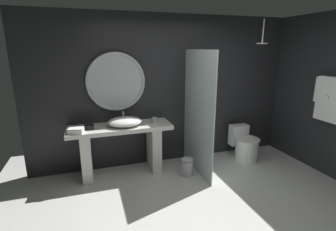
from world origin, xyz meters
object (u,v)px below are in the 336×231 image
(tumbler_cup, at_px, (154,120))
(waste_bin, at_px, (187,166))
(toilet, at_px, (245,145))
(rain_shower_head, at_px, (262,41))
(folded_hand_towel, at_px, (76,131))
(tissue_box, at_px, (89,127))
(vessel_sink, at_px, (125,122))
(round_wall_mirror, at_px, (116,82))
(hanging_bathrobe, at_px, (330,97))

(tumbler_cup, xyz_separation_m, waste_bin, (0.42, -0.42, -0.72))
(waste_bin, bearing_deg, toilet, 11.87)
(rain_shower_head, xyz_separation_m, folded_hand_towel, (-3.04, 0.06, -1.28))
(waste_bin, bearing_deg, folded_hand_towel, 172.01)
(tumbler_cup, distance_m, tissue_box, 1.05)
(tumbler_cup, distance_m, folded_hand_towel, 1.25)
(tumbler_cup, distance_m, toilet, 1.82)
(tissue_box, relative_size, folded_hand_towel, 0.70)
(vessel_sink, distance_m, toilet, 2.30)
(tissue_box, bearing_deg, toilet, -2.16)
(vessel_sink, xyz_separation_m, folded_hand_towel, (-0.73, -0.14, -0.03))
(vessel_sink, relative_size, round_wall_mirror, 0.57)
(hanging_bathrobe, bearing_deg, folded_hand_towel, 167.33)
(vessel_sink, xyz_separation_m, rain_shower_head, (2.31, -0.20, 1.25))
(tumbler_cup, bearing_deg, waste_bin, -44.93)
(hanging_bathrobe, distance_m, toilet, 1.60)
(round_wall_mirror, bearing_deg, tumbler_cup, -21.52)
(vessel_sink, height_order, round_wall_mirror, round_wall_mirror)
(vessel_sink, height_order, rain_shower_head, rain_shower_head)
(vessel_sink, relative_size, tumbler_cup, 6.38)
(vessel_sink, height_order, waste_bin, vessel_sink)
(vessel_sink, xyz_separation_m, waste_bin, (0.92, -0.38, -0.75))
(tumbler_cup, bearing_deg, vessel_sink, -174.58)
(round_wall_mirror, height_order, folded_hand_towel, round_wall_mirror)
(rain_shower_head, xyz_separation_m, waste_bin, (-1.39, -0.18, -2.00))
(toilet, distance_m, folded_hand_towel, 3.00)
(tumbler_cup, xyz_separation_m, folded_hand_towel, (-1.23, -0.19, -0.00))
(toilet, bearing_deg, waste_bin, -168.13)
(round_wall_mirror, relative_size, toilet, 1.55)
(toilet, relative_size, folded_hand_towel, 2.99)
(tissue_box, distance_m, waste_bin, 1.68)
(hanging_bathrobe, bearing_deg, waste_bin, 163.78)
(round_wall_mirror, relative_size, waste_bin, 3.06)
(tissue_box, relative_size, round_wall_mirror, 0.15)
(tissue_box, bearing_deg, round_wall_mirror, 30.34)
(vessel_sink, height_order, tissue_box, vessel_sink)
(round_wall_mirror, xyz_separation_m, toilet, (2.28, -0.38, -1.24))
(tissue_box, bearing_deg, hanging_bathrobe, -15.40)
(toilet, bearing_deg, round_wall_mirror, 170.50)
(tumbler_cup, relative_size, folded_hand_towel, 0.41)
(round_wall_mirror, xyz_separation_m, hanging_bathrobe, (3.12, -1.27, -0.21))
(vessel_sink, relative_size, hanging_bathrobe, 0.71)
(vessel_sink, height_order, tumbler_cup, vessel_sink)
(tumbler_cup, bearing_deg, rain_shower_head, -7.75)
(tissue_box, xyz_separation_m, waste_bin, (1.47, -0.37, -0.71))
(tissue_box, distance_m, hanging_bathrobe, 3.76)
(tissue_box, height_order, waste_bin, tissue_box)
(tumbler_cup, xyz_separation_m, toilet, (1.70, -0.15, -0.61))
(toilet, bearing_deg, hanging_bathrobe, -46.41)
(rain_shower_head, bearing_deg, round_wall_mirror, 168.78)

